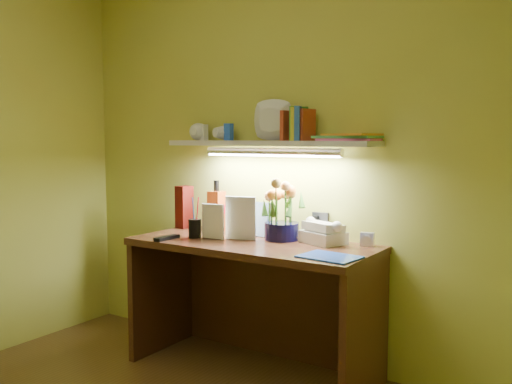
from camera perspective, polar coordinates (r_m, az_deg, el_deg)
desk at (r=3.29m, az=-0.37°, el=-11.44°), size 1.40×0.60×0.75m
flower_bouquet at (r=3.25m, az=2.59°, el=-1.78°), size 0.25×0.25×0.35m
telephone at (r=3.17m, az=6.75°, el=-3.91°), size 0.27×0.24×0.14m
desk_clock at (r=3.13m, az=11.07°, el=-4.66°), size 0.08×0.05×0.07m
whisky_bottle at (r=3.56m, az=-3.97°, el=-1.38°), size 0.09×0.09×0.32m
whisky_box at (r=3.71m, az=-7.18°, el=-1.49°), size 0.10×0.10×0.27m
pen_cup at (r=3.35m, az=-6.13°, el=-3.00°), size 0.10×0.10×0.18m
art_card at (r=3.40m, az=-0.01°, el=-2.68°), size 0.21×0.06×0.20m
tv_remote at (r=3.32m, az=-8.89°, el=-4.55°), size 0.05×0.18×0.02m
blue_folder at (r=2.81m, az=7.37°, el=-6.45°), size 0.30×0.23×0.01m
desk_book_a at (r=3.33m, az=-5.42°, el=-2.85°), size 0.15×0.02×0.20m
desk_book_b at (r=3.29m, az=-3.07°, el=-2.55°), size 0.18×0.06×0.25m
wall_shelf at (r=3.29m, az=1.87°, el=5.45°), size 1.31×0.31×0.22m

